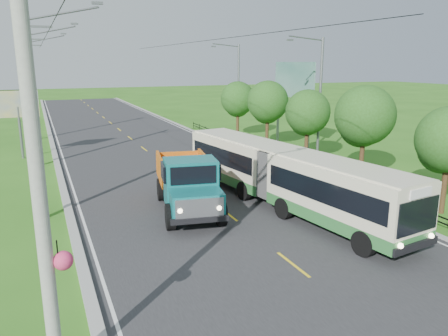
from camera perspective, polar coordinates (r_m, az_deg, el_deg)
ground at (r=16.71m, az=9.00°, el=-12.38°), size 240.00×240.00×0.00m
road at (r=34.40m, az=-8.90°, el=1.29°), size 14.00×120.00×0.02m
curb_left at (r=33.42m, az=-20.93°, el=0.29°), size 0.40×120.00×0.15m
curb_right at (r=36.76m, az=1.96°, el=2.31°), size 0.30×120.00×0.10m
edge_line_left at (r=33.45m, az=-19.99°, el=0.29°), size 0.12×120.00×0.00m
edge_line_right at (r=36.56m, az=1.25°, el=2.21°), size 0.12×120.00×0.00m
centre_dash at (r=16.70m, az=9.00°, el=-12.31°), size 0.12×2.20×0.00m
railing_right at (r=31.92m, az=7.92°, el=0.89°), size 0.04×40.00×0.60m
pole_nearest at (r=9.90m, az=-22.84°, el=-1.18°), size 3.51×0.44×10.00m
pole_near at (r=21.73m, az=-23.45°, el=6.75°), size 3.51×0.32×10.00m
pole_mid at (r=33.69m, az=-23.56°, el=8.82°), size 3.51×0.32×10.00m
pole_far at (r=45.67m, az=-23.62°, el=9.80°), size 3.51×0.32×10.00m
tree_second at (r=23.60m, az=27.19°, el=2.96°), size 3.18×3.26×5.30m
tree_third at (r=27.69m, az=17.78°, el=6.18°), size 3.60×3.62×6.00m
tree_fourth at (r=32.48m, az=10.81°, el=6.89°), size 3.24×3.31×5.40m
tree_fifth at (r=37.55m, az=5.70°, el=8.36°), size 3.48×3.52×5.80m
tree_back at (r=42.90m, az=1.79°, el=8.81°), size 3.30×3.36×5.50m
streetlight_mid at (r=32.68m, az=12.21°, el=9.18°), size 3.02×0.20×9.07m
streetlight_far at (r=44.83m, az=1.71°, el=10.62°), size 3.02×0.20×9.07m
planter_near at (r=26.02m, az=18.15°, el=-2.64°), size 0.64×0.64×0.67m
planter_mid at (r=32.23m, az=8.83°, el=0.96°), size 0.64×0.64×0.67m
planter_far at (r=39.10m, az=2.64°, el=3.34°), size 0.64×0.64×0.67m
billboard_left at (r=36.80m, az=-25.33°, el=7.04°), size 3.00×0.20×5.20m
billboard_right at (r=38.56m, az=9.09°, el=10.62°), size 0.24×6.00×7.30m
bus at (r=22.42m, az=7.83°, el=-0.66°), size 4.63×15.60×2.98m
dump_truck at (r=21.70m, az=-4.77°, el=-1.53°), size 3.68×7.13×2.86m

